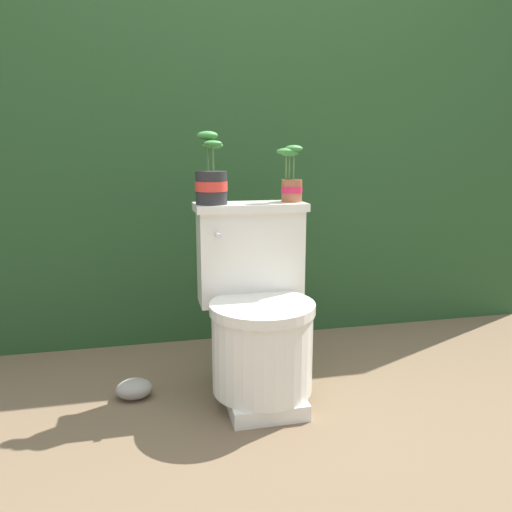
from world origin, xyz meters
name	(u,v)px	position (x,y,z in m)	size (l,w,h in m)	color
ground_plane	(273,399)	(0.00, 0.00, 0.00)	(12.00, 12.00, 0.00)	brown
hedge_backdrop	(222,166)	(0.00, 1.16, 0.83)	(3.22, 0.99, 1.67)	#234723
toilet	(258,317)	(-0.05, 0.05, 0.31)	(0.43, 0.48, 0.73)	silver
potted_plant_left	(211,181)	(-0.20, 0.18, 0.81)	(0.12, 0.13, 0.27)	#262628
potted_plant_midleft	(291,179)	(0.12, 0.20, 0.81)	(0.10, 0.08, 0.22)	#9E5638
garden_stone	(134,389)	(-0.51, 0.13, 0.04)	(0.14, 0.11, 0.07)	gray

